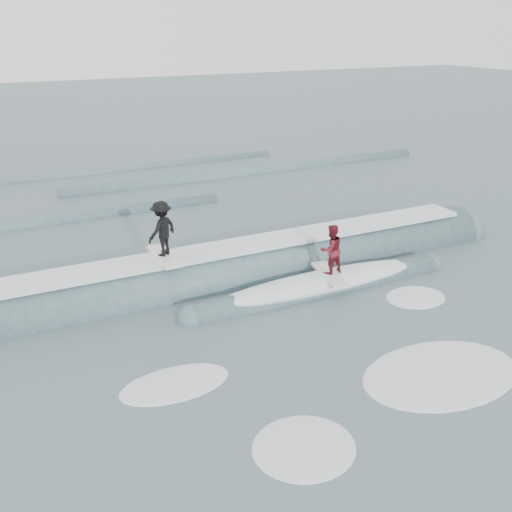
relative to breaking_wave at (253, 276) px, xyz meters
name	(u,v)px	position (x,y,z in m)	size (l,w,h in m)	color
ground	(326,348)	(-0.23, -5.00, -0.04)	(160.00, 160.00, 0.00)	#3A4C55
breaking_wave	(253,276)	(0.00, 0.00, 0.00)	(21.77, 3.89, 2.22)	#35525A
surfer_black	(162,231)	(-3.01, 0.28, 2.05)	(1.32, 2.01, 1.87)	white
surfer_red	(331,252)	(1.86, -1.92, 1.25)	(0.89, 2.07, 1.75)	silver
whitewater	(368,376)	(0.01, -6.57, -0.04)	(10.53, 5.89, 0.10)	white
far_swells	(139,189)	(-0.50, 12.65, -0.04)	(37.18, 8.65, 0.80)	#35525A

